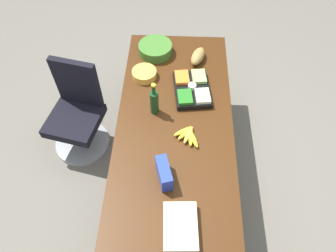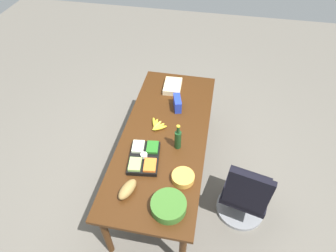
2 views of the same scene
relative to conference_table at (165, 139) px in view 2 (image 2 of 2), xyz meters
name	(u,v)px [view 2 (image 2 of 2)]	position (x,y,z in m)	size (l,w,h in m)	color
ground_plane	(165,175)	(0.00, 0.00, -0.71)	(10.00, 10.00, 0.00)	#69635A
conference_table	(165,139)	(0.00, 0.00, 0.00)	(2.30, 0.95, 0.79)	#3F220C
office_chair	(244,197)	(-0.37, -0.96, -0.34)	(0.58, 0.57, 0.98)	gray
chip_bag_blue	(177,103)	(0.46, -0.06, 0.15)	(0.22, 0.08, 0.15)	#233AAE
banana_bunch	(157,125)	(0.09, 0.11, 0.10)	(0.22, 0.21, 0.04)	yellow
chip_bowl	(183,177)	(-0.56, -0.29, 0.11)	(0.22, 0.22, 0.07)	gold
veggie_tray	(144,157)	(-0.39, 0.14, 0.11)	(0.45, 0.35, 0.09)	black
sheet_cake	(173,86)	(0.83, 0.06, 0.11)	(0.32, 0.22, 0.07)	beige
bread_loaf	(127,189)	(-0.80, 0.19, 0.13)	(0.24, 0.11, 0.10)	olive
salad_bowl	(169,206)	(-0.89, -0.21, 0.13)	(0.32, 0.32, 0.10)	#3C6F27
wine_bottle	(178,139)	(-0.15, -0.17, 0.20)	(0.09, 0.09, 0.32)	#173B1A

